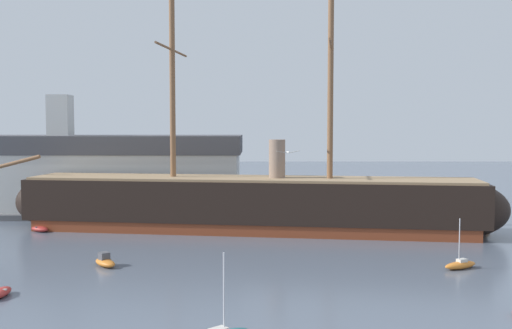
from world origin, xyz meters
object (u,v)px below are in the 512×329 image
object	(u,v)px
dockside_warehouse_left	(71,174)
seagull_in_flight	(290,152)
motorboat_far_right	(486,229)
tall_ship	(252,203)
motorboat_alongside_bow	(107,261)
dinghy_far_left	(42,229)
sailboat_alongside_stern	(463,265)
dinghy_distant_centre	(278,219)
dinghy_mid_left	(2,293)

from	to	relation	value
dockside_warehouse_left	seagull_in_flight	bearing A→B (deg)	-61.25
motorboat_far_right	dockside_warehouse_left	world-z (taller)	dockside_warehouse_left
tall_ship	motorboat_alongside_bow	distance (m)	23.09
tall_ship	dinghy_far_left	xyz separation A→B (m)	(-26.20, -0.48, -3.14)
sailboat_alongside_stern	dinghy_far_left	distance (m)	49.55
tall_ship	motorboat_alongside_bow	size ratio (longest dim) A/B	20.89
dinghy_far_left	motorboat_far_right	size ratio (longest dim) A/B	1.02
seagull_in_flight	dockside_warehouse_left	bearing A→B (deg)	118.75
tall_ship	seagull_in_flight	size ratio (longest dim) A/B	49.86
dinghy_distant_centre	motorboat_alongside_bow	bearing A→B (deg)	-122.66
tall_ship	dinghy_mid_left	bearing A→B (deg)	-123.64
motorboat_alongside_bow	motorboat_far_right	distance (m)	45.86
sailboat_alongside_stern	dockside_warehouse_left	size ratio (longest dim) A/B	0.08
sailboat_alongside_stern	dinghy_distant_centre	bearing A→B (deg)	120.51
dinghy_distant_centre	dockside_warehouse_left	size ratio (longest dim) A/B	0.04
dinghy_mid_left	dinghy_far_left	distance (m)	28.87
motorboat_far_right	dinghy_distant_centre	xyz separation A→B (m)	(-25.46, 8.69, -0.19)
motorboat_alongside_bow	dockside_warehouse_left	xyz separation A→B (m)	(-14.24, 34.37, 5.39)
dinghy_mid_left	sailboat_alongside_stern	bearing A→B (deg)	13.06
motorboat_alongside_bow	dockside_warehouse_left	size ratio (longest dim) A/B	0.06
motorboat_alongside_bow	dinghy_distant_centre	world-z (taller)	motorboat_alongside_bow
dinghy_distant_centre	seagull_in_flight	xyz separation A→B (m)	(-0.92, -46.99, 11.37)
tall_ship	dinghy_mid_left	world-z (taller)	tall_ship
motorboat_alongside_bow	seagull_in_flight	xyz separation A→B (m)	(15.96, -20.67, 11.16)
dinghy_far_left	dockside_warehouse_left	bearing A→B (deg)	94.99
motorboat_far_right	dockside_warehouse_left	distance (m)	59.25
dinghy_mid_left	dinghy_distant_centre	size ratio (longest dim) A/B	1.27
dinghy_far_left	motorboat_far_right	world-z (taller)	motorboat_far_right
tall_ship	motorboat_far_right	xyz separation A→B (m)	(28.95, -0.94, -3.06)
sailboat_alongside_stern	motorboat_far_right	xyz separation A→B (m)	(9.40, 18.56, 0.04)
motorboat_alongside_bow	motorboat_far_right	size ratio (longest dim) A/B	1.04
tall_ship	seagull_in_flight	xyz separation A→B (m)	(2.57, -39.24, 8.12)
seagull_in_flight	sailboat_alongside_stern	bearing A→B (deg)	49.30
motorboat_alongside_bow	dinghy_distant_centre	size ratio (longest dim) A/B	1.43
sailboat_alongside_stern	motorboat_far_right	distance (m)	20.81
motorboat_far_right	motorboat_alongside_bow	bearing A→B (deg)	-157.39
dinghy_far_left	dinghy_distant_centre	xyz separation A→B (m)	(29.69, 8.23, -0.11)
tall_ship	dockside_warehouse_left	bearing A→B (deg)	150.24
dinghy_mid_left	motorboat_far_right	bearing A→B (deg)	29.86
dinghy_far_left	motorboat_far_right	distance (m)	55.16
dockside_warehouse_left	dinghy_far_left	bearing A→B (deg)	-85.01
dockside_warehouse_left	seagull_in_flight	size ratio (longest dim) A/B	41.64
dinghy_far_left	dockside_warehouse_left	size ratio (longest dim) A/B	0.06
dinghy_distant_centre	motorboat_far_right	bearing A→B (deg)	-18.84
dinghy_far_left	dockside_warehouse_left	xyz separation A→B (m)	(-1.42, 16.28, 5.50)
dinghy_far_left	seagull_in_flight	distance (m)	49.57
dinghy_far_left	dockside_warehouse_left	world-z (taller)	dockside_warehouse_left
tall_ship	dinghy_mid_left	size ratio (longest dim) A/B	23.47
motorboat_far_right	dinghy_far_left	bearing A→B (deg)	179.53
motorboat_alongside_bow	sailboat_alongside_stern	xyz separation A→B (m)	(32.93, -0.93, -0.06)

